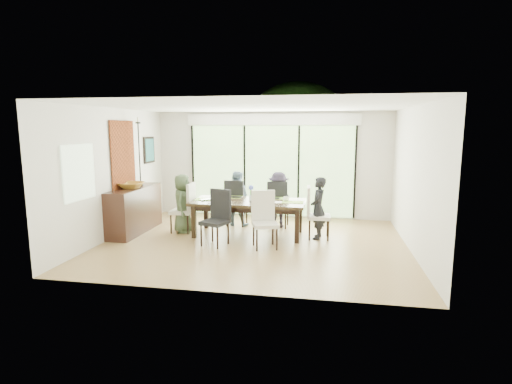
% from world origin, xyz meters
% --- Properties ---
extents(floor, '(6.00, 5.00, 0.01)m').
position_xyz_m(floor, '(0.00, 0.00, -0.01)').
color(floor, brown).
rests_on(floor, ground).
extents(ceiling, '(6.00, 5.00, 0.01)m').
position_xyz_m(ceiling, '(0.00, 0.00, 2.71)').
color(ceiling, white).
rests_on(ceiling, wall_back).
extents(wall_back, '(6.00, 0.02, 2.70)m').
position_xyz_m(wall_back, '(0.00, 2.51, 1.35)').
color(wall_back, beige).
rests_on(wall_back, floor).
extents(wall_front, '(6.00, 0.02, 2.70)m').
position_xyz_m(wall_front, '(0.00, -2.51, 1.35)').
color(wall_front, white).
rests_on(wall_front, floor).
extents(wall_left, '(0.02, 5.00, 2.70)m').
position_xyz_m(wall_left, '(-3.01, 0.00, 1.35)').
color(wall_left, white).
rests_on(wall_left, floor).
extents(wall_right, '(0.02, 5.00, 2.70)m').
position_xyz_m(wall_right, '(3.01, 0.00, 1.35)').
color(wall_right, silver).
rests_on(wall_right, floor).
extents(glass_doors, '(4.20, 0.02, 2.30)m').
position_xyz_m(glass_doors, '(0.00, 2.47, 1.20)').
color(glass_doors, '#598C3F').
rests_on(glass_doors, wall_back).
extents(blinds_header, '(4.40, 0.06, 0.28)m').
position_xyz_m(blinds_header, '(0.00, 2.46, 2.50)').
color(blinds_header, white).
rests_on(blinds_header, wall_back).
extents(mullion_a, '(0.05, 0.04, 2.30)m').
position_xyz_m(mullion_a, '(-2.10, 2.46, 1.20)').
color(mullion_a, black).
rests_on(mullion_a, wall_back).
extents(mullion_b, '(0.05, 0.04, 2.30)m').
position_xyz_m(mullion_b, '(-0.70, 2.46, 1.20)').
color(mullion_b, black).
rests_on(mullion_b, wall_back).
extents(mullion_c, '(0.05, 0.04, 2.30)m').
position_xyz_m(mullion_c, '(0.70, 2.46, 1.20)').
color(mullion_c, black).
rests_on(mullion_c, wall_back).
extents(mullion_d, '(0.05, 0.04, 2.30)m').
position_xyz_m(mullion_d, '(2.10, 2.46, 1.20)').
color(mullion_d, black).
rests_on(mullion_d, wall_back).
extents(side_window, '(0.02, 0.90, 1.00)m').
position_xyz_m(side_window, '(-2.97, -1.20, 1.50)').
color(side_window, '#8CAD7F').
rests_on(side_window, wall_left).
extents(deck, '(6.00, 1.80, 0.10)m').
position_xyz_m(deck, '(0.00, 3.40, -0.05)').
color(deck, '#543124').
rests_on(deck, ground).
extents(rail_top, '(6.00, 0.08, 0.06)m').
position_xyz_m(rail_top, '(0.00, 4.20, 0.55)').
color(rail_top, brown).
rests_on(rail_top, deck).
extents(foliage_left, '(3.20, 3.20, 3.20)m').
position_xyz_m(foliage_left, '(-1.80, 5.20, 1.44)').
color(foliage_left, '#14380F').
rests_on(foliage_left, ground).
extents(foliage_mid, '(4.00, 4.00, 4.00)m').
position_xyz_m(foliage_mid, '(0.40, 5.80, 1.80)').
color(foliage_mid, '#14380F').
rests_on(foliage_mid, ground).
extents(foliage_right, '(2.80, 2.80, 2.80)m').
position_xyz_m(foliage_right, '(2.20, 5.00, 1.26)').
color(foliage_right, '#14380F').
rests_on(foliage_right, ground).
extents(foliage_far, '(3.60, 3.60, 3.60)m').
position_xyz_m(foliage_far, '(-0.60, 6.50, 1.62)').
color(foliage_far, '#14380F').
rests_on(foliage_far, ground).
extents(table_top, '(2.41, 1.10, 0.06)m').
position_xyz_m(table_top, '(-0.23, 0.58, 0.72)').
color(table_top, black).
rests_on(table_top, floor).
extents(table_apron, '(2.21, 0.90, 0.10)m').
position_xyz_m(table_apron, '(-0.23, 0.58, 0.63)').
color(table_apron, black).
rests_on(table_apron, floor).
extents(table_leg_fl, '(0.09, 0.09, 0.69)m').
position_xyz_m(table_leg_fl, '(-1.31, 0.15, 0.35)').
color(table_leg_fl, black).
rests_on(table_leg_fl, floor).
extents(table_leg_fr, '(0.09, 0.09, 0.69)m').
position_xyz_m(table_leg_fr, '(0.85, 0.15, 0.35)').
color(table_leg_fr, black).
rests_on(table_leg_fr, floor).
extents(table_leg_bl, '(0.09, 0.09, 0.69)m').
position_xyz_m(table_leg_bl, '(-1.31, 1.01, 0.35)').
color(table_leg_bl, black).
rests_on(table_leg_bl, floor).
extents(table_leg_br, '(0.09, 0.09, 0.69)m').
position_xyz_m(table_leg_br, '(0.85, 1.01, 0.35)').
color(table_leg_br, black).
rests_on(table_leg_br, floor).
extents(chair_left_end, '(0.47, 0.47, 1.10)m').
position_xyz_m(chair_left_end, '(-1.73, 0.58, 0.55)').
color(chair_left_end, beige).
rests_on(chair_left_end, floor).
extents(chair_right_end, '(0.48, 0.48, 1.10)m').
position_xyz_m(chair_right_end, '(1.27, 0.58, 0.55)').
color(chair_right_end, silver).
rests_on(chair_right_end, floor).
extents(chair_far_left, '(0.49, 0.49, 1.10)m').
position_xyz_m(chair_far_left, '(-0.68, 1.43, 0.55)').
color(chair_far_left, black).
rests_on(chair_far_left, floor).
extents(chair_far_right, '(0.48, 0.48, 1.10)m').
position_xyz_m(chair_far_right, '(0.32, 1.43, 0.55)').
color(chair_far_right, black).
rests_on(chair_far_right, floor).
extents(chair_near_left, '(0.58, 0.58, 1.10)m').
position_xyz_m(chair_near_left, '(-0.73, -0.29, 0.55)').
color(chair_near_left, black).
rests_on(chair_near_left, floor).
extents(chair_near_right, '(0.59, 0.59, 1.10)m').
position_xyz_m(chair_near_right, '(0.27, -0.29, 0.55)').
color(chair_near_right, silver).
rests_on(chair_near_right, floor).
extents(person_left_end, '(0.45, 0.64, 1.29)m').
position_xyz_m(person_left_end, '(-1.71, 0.58, 0.65)').
color(person_left_end, '#3E5035').
rests_on(person_left_end, floor).
extents(person_right_end, '(0.42, 0.63, 1.29)m').
position_xyz_m(person_right_end, '(1.25, 0.58, 0.65)').
color(person_right_end, black).
rests_on(person_right_end, floor).
extents(person_far_left, '(0.65, 0.46, 1.29)m').
position_xyz_m(person_far_left, '(-0.68, 1.41, 0.65)').
color(person_far_left, '#6D899D').
rests_on(person_far_left, floor).
extents(person_far_right, '(0.62, 0.40, 1.29)m').
position_xyz_m(person_far_right, '(0.32, 1.41, 0.65)').
color(person_far_right, black).
rests_on(person_far_right, floor).
extents(placemat_left, '(0.44, 0.32, 0.01)m').
position_xyz_m(placemat_left, '(-1.18, 0.58, 0.76)').
color(placemat_left, '#7FB540').
rests_on(placemat_left, table_top).
extents(placemat_right, '(0.44, 0.32, 0.01)m').
position_xyz_m(placemat_right, '(0.72, 0.58, 0.76)').
color(placemat_right, '#7EA73B').
rests_on(placemat_right, table_top).
extents(placemat_far_l, '(0.44, 0.32, 0.01)m').
position_xyz_m(placemat_far_l, '(-0.68, 0.98, 0.76)').
color(placemat_far_l, '#8DB540').
rests_on(placemat_far_l, table_top).
extents(placemat_far_r, '(0.44, 0.32, 0.01)m').
position_xyz_m(placemat_far_r, '(0.32, 0.98, 0.76)').
color(placemat_far_r, '#78A83C').
rests_on(placemat_far_r, table_top).
extents(placemat_paper, '(0.44, 0.32, 0.01)m').
position_xyz_m(placemat_paper, '(-0.78, 0.28, 0.76)').
color(placemat_paper, white).
rests_on(placemat_paper, table_top).
extents(tablet_far_l, '(0.26, 0.18, 0.01)m').
position_xyz_m(tablet_far_l, '(-0.58, 0.93, 0.76)').
color(tablet_far_l, black).
rests_on(tablet_far_l, table_top).
extents(tablet_far_r, '(0.24, 0.17, 0.01)m').
position_xyz_m(tablet_far_r, '(0.27, 0.93, 0.76)').
color(tablet_far_r, black).
rests_on(tablet_far_r, table_top).
extents(papers, '(0.30, 0.22, 0.00)m').
position_xyz_m(papers, '(0.47, 0.53, 0.75)').
color(papers, white).
rests_on(papers, table_top).
extents(platter_base, '(0.26, 0.26, 0.02)m').
position_xyz_m(platter_base, '(-0.78, 0.28, 0.77)').
color(platter_base, white).
rests_on(platter_base, table_top).
extents(platter_snacks, '(0.20, 0.20, 0.01)m').
position_xyz_m(platter_snacks, '(-0.78, 0.28, 0.79)').
color(platter_snacks, orange).
rests_on(platter_snacks, table_top).
extents(vase, '(0.08, 0.08, 0.12)m').
position_xyz_m(vase, '(-0.18, 0.63, 0.81)').
color(vase, silver).
rests_on(vase, table_top).
extents(hyacinth_stems, '(0.04, 0.04, 0.16)m').
position_xyz_m(hyacinth_stems, '(-0.18, 0.63, 0.93)').
color(hyacinth_stems, '#337226').
rests_on(hyacinth_stems, table_top).
extents(hyacinth_blooms, '(0.11, 0.11, 0.11)m').
position_xyz_m(hyacinth_blooms, '(-0.18, 0.63, 1.03)').
color(hyacinth_blooms, '#5462D3').
rests_on(hyacinth_blooms, table_top).
extents(laptop, '(0.39, 0.37, 0.03)m').
position_xyz_m(laptop, '(-1.08, 0.48, 0.77)').
color(laptop, silver).
rests_on(laptop, table_top).
extents(cup_a, '(0.14, 0.14, 0.10)m').
position_xyz_m(cup_a, '(-0.93, 0.73, 0.80)').
color(cup_a, white).
rests_on(cup_a, table_top).
extents(cup_b, '(0.11, 0.11, 0.09)m').
position_xyz_m(cup_b, '(-0.08, 0.48, 0.80)').
color(cup_b, white).
rests_on(cup_b, table_top).
extents(cup_c, '(0.17, 0.17, 0.10)m').
position_xyz_m(cup_c, '(0.57, 0.68, 0.80)').
color(cup_c, white).
rests_on(cup_c, table_top).
extents(book, '(0.27, 0.28, 0.02)m').
position_xyz_m(book, '(0.02, 0.63, 0.76)').
color(book, white).
rests_on(book, table_top).
extents(sideboard, '(0.50, 1.77, 1.00)m').
position_xyz_m(sideboard, '(-2.76, 0.39, 0.50)').
color(sideboard, black).
rests_on(sideboard, floor).
extents(bowl, '(0.53, 0.53, 0.13)m').
position_xyz_m(bowl, '(-2.76, 0.29, 1.06)').
color(bowl, olive).
rests_on(bowl, sideboard).
extents(candlestick_base, '(0.11, 0.11, 0.04)m').
position_xyz_m(candlestick_base, '(-2.76, 0.74, 1.02)').
color(candlestick_base, black).
rests_on(candlestick_base, sideboard).
extents(candlestick_shaft, '(0.03, 0.03, 1.38)m').
position_xyz_m(candlestick_shaft, '(-2.76, 0.74, 1.72)').
color(candlestick_shaft, black).
rests_on(candlestick_shaft, sideboard).
extents(candlestick_pan, '(0.11, 0.11, 0.03)m').
position_xyz_m(candlestick_pan, '(-2.76, 0.74, 2.40)').
color(candlestick_pan, black).
rests_on(candlestick_pan, sideboard).
extents(candle, '(0.04, 0.04, 0.11)m').
position_xyz_m(candle, '(-2.76, 0.74, 2.47)').
color(candle, silver).
rests_on(candle, sideboard).
extents(tapestry, '(0.02, 1.00, 1.50)m').
position_xyz_m(tapestry, '(-2.97, 0.40, 1.70)').
color(tapestry, maroon).
rests_on(tapestry, wall_left).
extents(art_frame, '(0.03, 0.55, 0.65)m').
position_xyz_m(art_frame, '(-2.97, 1.70, 1.75)').
color(art_frame, black).
rests_on(art_frame, wall_left).
extents(art_canvas, '(0.01, 0.45, 0.55)m').
position_xyz_m(art_canvas, '(-2.95, 1.70, 1.75)').
color(art_canvas, '#194E51').
rests_on(art_canvas, wall_left).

